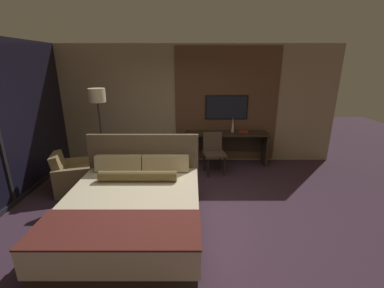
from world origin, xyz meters
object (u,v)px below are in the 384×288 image
(floor_lamp, at_px, (99,103))
(vase_tall, at_px, (234,124))
(tv, at_px, (227,107))
(bed, at_px, (134,209))
(desk_chair, at_px, (214,149))
(armchair_by_window, at_px, (75,177))
(desk, at_px, (227,143))
(book, at_px, (245,132))

(floor_lamp, distance_m, vase_tall, 3.06)
(tv, bearing_deg, vase_tall, -41.06)
(tv, height_order, vase_tall, tv)
(bed, xyz_separation_m, desk_chair, (1.34, 2.14, 0.21))
(tv, distance_m, armchair_by_window, 3.66)
(desk, distance_m, armchair_by_window, 3.42)
(desk, height_order, book, book)
(floor_lamp, bearing_deg, vase_tall, 13.38)
(armchair_by_window, distance_m, vase_tall, 3.64)
(tv, relative_size, vase_tall, 2.73)
(floor_lamp, height_order, vase_tall, floor_lamp)
(vase_tall, bearing_deg, bed, -124.21)
(bed, xyz_separation_m, desk, (1.68, 2.64, 0.20))
(desk, height_order, tv, tv)
(desk_chair, height_order, book, desk_chair)
(bed, xyz_separation_m, armchair_by_window, (-1.44, 1.27, -0.07))
(desk_chair, distance_m, floor_lamp, 2.64)
(bed, xyz_separation_m, vase_tall, (1.83, 2.70, 0.64))
(floor_lamp, xyz_separation_m, book, (3.17, 0.65, -0.79))
(desk, bearing_deg, book, 1.64)
(vase_tall, bearing_deg, floor_lamp, -166.62)
(desk_chair, height_order, armchair_by_window, desk_chair)
(bed, distance_m, desk, 3.14)
(bed, relative_size, floor_lamp, 1.17)
(desk_chair, xyz_separation_m, armchair_by_window, (-2.78, -0.87, -0.28))
(armchair_by_window, height_order, book, book)
(vase_tall, bearing_deg, desk, -159.07)
(tv, height_order, floor_lamp, floor_lamp)
(desk, relative_size, desk_chair, 2.14)
(desk_chair, relative_size, book, 3.49)
(book, bearing_deg, armchair_by_window, -158.57)
(bed, distance_m, tv, 3.45)
(tv, relative_size, armchair_by_window, 1.18)
(tv, height_order, desk_chair, tv)
(bed, xyz_separation_m, floor_lamp, (-1.08, 2.00, 1.25))
(bed, distance_m, desk_chair, 2.53)
(armchair_by_window, bearing_deg, book, -84.52)
(floor_lamp, relative_size, vase_tall, 5.10)
(desk, relative_size, armchair_by_window, 2.26)
(tv, xyz_separation_m, armchair_by_window, (-3.12, -1.56, -1.09))
(tv, xyz_separation_m, desk_chair, (-0.35, -0.69, -0.82))
(desk, bearing_deg, tv, 90.00)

